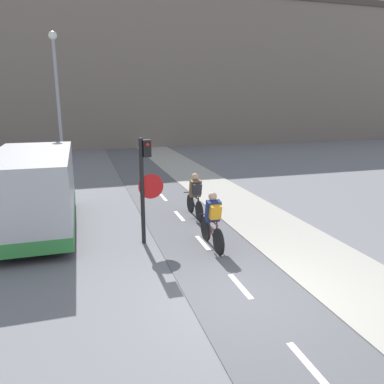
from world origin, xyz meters
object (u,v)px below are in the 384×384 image
at_px(cyclist_near, 213,222).
at_px(van, 34,193).
at_px(street_lamp_far, 58,93).
at_px(cyclist_far, 195,197).
at_px(traffic_light_pole, 145,179).

bearing_deg(cyclist_near, van, 148.25).
height_order(street_lamp_far, cyclist_far, street_lamp_far).
bearing_deg(street_lamp_far, van, -95.30).
bearing_deg(cyclist_near, street_lamp_far, 113.30).
relative_size(street_lamp_far, cyclist_near, 3.89).
bearing_deg(cyclist_near, traffic_light_pole, 151.94).
distance_m(street_lamp_far, cyclist_far, 8.52).
bearing_deg(van, cyclist_far, -2.43).
bearing_deg(traffic_light_pole, cyclist_far, 42.60).
height_order(traffic_light_pole, cyclist_near, traffic_light_pole).
relative_size(traffic_light_pole, van, 0.53).
distance_m(street_lamp_far, cyclist_near, 10.53).
relative_size(traffic_light_pole, street_lamp_far, 0.43).
bearing_deg(cyclist_far, street_lamp_far, 123.07).
distance_m(traffic_light_pole, street_lamp_far, 8.95).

